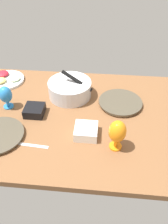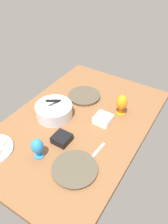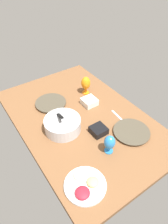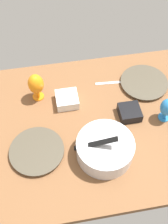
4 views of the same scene
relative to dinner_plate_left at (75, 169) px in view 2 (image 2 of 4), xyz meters
The scene contains 9 objects.
ground_plane 46.26cm from the dinner_plate_left, 31.23° to the left, with size 160.00×104.00×4.00cm, color brown.
dinner_plate_left is the anchor object (origin of this frame).
dinner_plate_right 79.92cm from the dinner_plate_left, 27.76° to the left, with size 29.23×29.23×2.61cm.
mixing_bowl 56.84cm from the dinner_plate_left, 51.28° to the left, with size 31.10×29.96×18.54cm.
hurricane_glass_blue 28.75cm from the dinner_plate_left, 97.63° to the left, with size 8.35×8.35×16.00cm.
hurricane_glass_orange 67.79cm from the dinner_plate_left, ahead, with size 9.35×9.35×18.71cm.
square_bowl_white 50.61cm from the dinner_plate_left, ahead, with size 13.02×13.02×5.96cm.
square_bowl_black 27.15cm from the dinner_plate_left, 54.44° to the left, with size 12.20×12.20×5.60cm.
fork_by_left_plate 21.96cm from the dinner_plate_left, 11.98° to the right, with size 18.00×1.80×0.60cm, color silver.
Camera 2 is at (-109.02, -74.60, 122.26)cm, focal length 35.72 mm.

